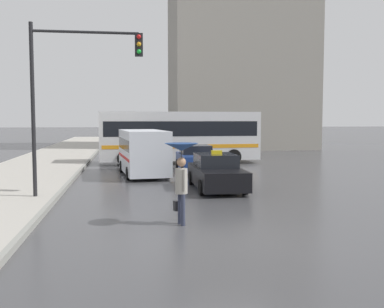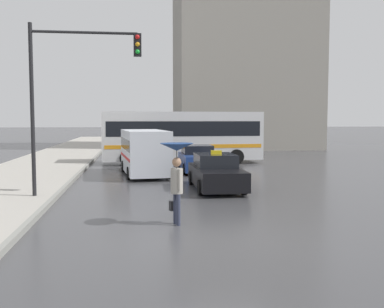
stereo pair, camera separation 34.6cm
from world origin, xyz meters
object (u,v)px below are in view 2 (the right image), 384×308
taxi (216,173)px  pedestrian_with_umbrella (177,163)px  sedan_red (198,159)px  ambulance_van (144,150)px  city_bus (182,135)px  traffic_light (74,79)px

taxi → pedestrian_with_umbrella: bearing=70.0°
taxi → sedan_red: 6.17m
ambulance_van → pedestrian_with_umbrella: (0.63, -11.13, 0.42)m
city_bus → pedestrian_with_umbrella: size_ratio=4.63×
city_bus → traffic_light: (-5.21, -12.80, 2.48)m
city_bus → pedestrian_with_umbrella: 17.25m
ambulance_van → traffic_light: traffic_light is taller
taxi → ambulance_van: (-2.84, 5.04, 0.62)m
traffic_light → sedan_red: bearing=55.0°
sedan_red → ambulance_van: 3.21m
sedan_red → ambulance_van: ambulance_van is taller
sedan_red → city_bus: size_ratio=0.39×
ambulance_van → taxi: bearing=113.4°
taxi → city_bus: bearing=-88.7°
taxi → sedan_red: (0.10, 6.17, 0.01)m
sedan_red → pedestrian_with_umbrella: (-2.31, -12.26, 1.03)m
ambulance_van → city_bus: (2.60, 6.01, 0.58)m
sedan_red → pedestrian_with_umbrella: bearing=79.3°
taxi → city_bus: (-0.25, 11.05, 1.20)m
sedan_red → traffic_light: size_ratio=0.65×
city_bus → traffic_light: bearing=155.2°
taxi → city_bus: city_bus is taller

